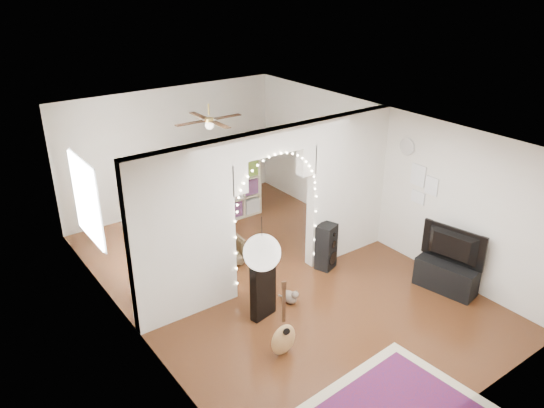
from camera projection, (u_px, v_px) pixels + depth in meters
floor at (273, 279)px, 9.25m from camera, size 7.50×7.50×0.00m
ceiling at (273, 129)px, 8.14m from camera, size 5.00×7.50×0.02m
wall_back at (171, 150)px, 11.46m from camera, size 5.00×0.02×2.70m
wall_front at (470, 322)px, 5.93m from camera, size 5.00×0.02×2.70m
wall_left at (128, 253)px, 7.36m from camera, size 0.02×7.50×2.70m
wall_right at (380, 176)px, 10.04m from camera, size 0.02×7.50×2.70m
divider_wall at (273, 204)px, 8.67m from camera, size 5.00×0.20×2.70m
fairy_lights at (278, 200)px, 8.52m from camera, size 1.64×0.04×1.60m
window at (86, 200)px, 8.64m from camera, size 0.04×1.20×1.40m
wall_clock at (408, 146)px, 9.28m from camera, size 0.03×0.31×0.31m
picture_frames at (422, 185)px, 9.23m from camera, size 0.02×0.50×0.70m
paper_lantern at (262, 253)px, 5.54m from camera, size 0.40×0.40×0.40m
ceiling_fan at (209, 120)px, 9.74m from camera, size 1.10×1.10×0.30m
guitar_case at (263, 285)px, 8.04m from camera, size 0.45×0.23×1.14m
acoustic_guitar at (283, 328)px, 7.28m from camera, size 0.43×0.23×1.01m
tabby_cat at (290, 297)px, 8.54m from camera, size 0.22×0.44×0.29m
floor_speaker at (326, 247)px, 9.42m from camera, size 0.41×0.38×0.85m
media_console at (446, 277)px, 8.84m from camera, size 0.59×1.06×0.50m
tv at (451, 247)px, 8.61m from camera, size 0.35×1.08×0.62m
bookcase at (222, 182)px, 11.05m from camera, size 1.70×0.44×1.74m
dining_table at (194, 227)px, 9.55m from camera, size 1.21×0.82×0.76m
flower_vase at (194, 219)px, 9.48m from camera, size 0.19×0.19×0.19m
dining_chair_left at (205, 232)px, 10.39m from camera, size 0.55×0.56×0.43m
dining_chair_right at (224, 250)px, 9.62m from camera, size 0.63×0.64×0.55m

